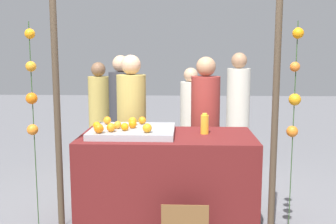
% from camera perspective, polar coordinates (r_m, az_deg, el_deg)
% --- Properties ---
extents(ground_plane, '(24.00, 24.00, 0.00)m').
position_cam_1_polar(ground_plane, '(4.17, -0.09, -15.63)').
color(ground_plane, slate).
extents(stall_counter, '(1.67, 0.88, 0.91)m').
position_cam_1_polar(stall_counter, '(4.01, -0.09, -9.66)').
color(stall_counter, '#5B1919').
rests_on(stall_counter, ground_plane).
extents(orange_tray, '(0.80, 0.68, 0.06)m').
position_cam_1_polar(orange_tray, '(3.92, -5.01, -2.73)').
color(orange_tray, '#9EA0A5').
rests_on(orange_tray, stall_counter).
extents(orange_0, '(0.08, 0.08, 0.08)m').
position_cam_1_polar(orange_0, '(4.15, -8.63, -1.19)').
color(orange_0, orange).
rests_on(orange_0, orange_tray).
extents(orange_1, '(0.07, 0.07, 0.07)m').
position_cam_1_polar(orange_1, '(3.90, -7.17, -1.83)').
color(orange_1, orange).
rests_on(orange_1, orange_tray).
extents(orange_2, '(0.09, 0.09, 0.09)m').
position_cam_1_polar(orange_2, '(3.68, -2.97, -2.28)').
color(orange_2, orange).
rests_on(orange_2, orange_tray).
extents(orange_3, '(0.07, 0.07, 0.07)m').
position_cam_1_polar(orange_3, '(3.89, -10.09, -1.92)').
color(orange_3, orange).
rests_on(orange_3, orange_tray).
extents(orange_4, '(0.09, 0.09, 0.09)m').
position_cam_1_polar(orange_4, '(3.70, -9.80, -2.32)').
color(orange_4, orange).
rests_on(orange_4, orange_tray).
extents(orange_5, '(0.08, 0.08, 0.08)m').
position_cam_1_polar(orange_5, '(4.06, -5.06, -1.31)').
color(orange_5, orange).
rests_on(orange_5, orange_tray).
extents(orange_6, '(0.07, 0.07, 0.07)m').
position_cam_1_polar(orange_6, '(3.79, -6.16, -2.11)').
color(orange_6, orange).
rests_on(orange_6, orange_tray).
extents(orange_7, '(0.08, 0.08, 0.08)m').
position_cam_1_polar(orange_7, '(4.12, -3.67, -1.20)').
color(orange_7, orange).
rests_on(orange_7, orange_tray).
extents(orange_8, '(0.08, 0.08, 0.08)m').
position_cam_1_polar(orange_8, '(3.75, -8.10, -2.19)').
color(orange_8, orange).
rests_on(orange_8, orange_tray).
extents(orange_9, '(0.08, 0.08, 0.08)m').
position_cam_1_polar(orange_9, '(3.90, -5.06, -1.75)').
color(orange_9, orange).
rests_on(orange_9, orange_tray).
extents(juice_bottle, '(0.08, 0.08, 0.20)m').
position_cam_1_polar(juice_bottle, '(3.93, 5.23, -1.73)').
color(juice_bottle, orange).
rests_on(juice_bottle, stall_counter).
extents(vendor_left, '(0.34, 0.34, 1.68)m').
position_cam_1_polar(vendor_left, '(4.69, -5.16, -2.91)').
color(vendor_left, tan).
rests_on(vendor_left, ground_plane).
extents(vendor_right, '(0.33, 0.33, 1.66)m').
position_cam_1_polar(vendor_right, '(4.69, 5.29, -3.04)').
color(vendor_right, maroon).
rests_on(vendor_right, ground_plane).
extents(crowd_person_0, '(0.30, 0.30, 1.49)m').
position_cam_1_polar(crowd_person_0, '(5.82, 3.20, -1.53)').
color(crowd_person_0, beige).
rests_on(crowd_person_0, ground_plane).
extents(crowd_person_1, '(0.31, 0.31, 1.56)m').
position_cam_1_polar(crowd_person_1, '(6.07, -9.70, -0.90)').
color(crowd_person_1, tan).
rests_on(crowd_person_1, ground_plane).
extents(crowd_person_2, '(0.34, 0.34, 1.70)m').
position_cam_1_polar(crowd_person_2, '(6.02, 9.89, -0.35)').
color(crowd_person_2, beige).
rests_on(crowd_person_2, ground_plane).
extents(crowd_person_3, '(0.33, 0.33, 1.67)m').
position_cam_1_polar(crowd_person_3, '(5.53, -6.59, -1.24)').
color(crowd_person_3, '#333338').
rests_on(crowd_person_3, ground_plane).
extents(canopy_post_left, '(0.06, 0.06, 2.20)m').
position_cam_1_polar(canopy_post_left, '(3.55, -15.41, -1.65)').
color(canopy_post_left, '#473828').
rests_on(canopy_post_left, ground_plane).
extents(canopy_post_right, '(0.06, 0.06, 2.20)m').
position_cam_1_polar(canopy_post_right, '(3.46, 14.91, -1.87)').
color(canopy_post_right, '#473828').
rests_on(canopy_post_right, ground_plane).
extents(garland_strand_left, '(0.10, 0.11, 1.96)m').
position_cam_1_polar(garland_strand_left, '(3.58, -18.83, 3.14)').
color(garland_strand_left, '#2D4C23').
rests_on(garland_strand_left, ground_plane).
extents(garland_strand_right, '(0.11, 0.11, 1.96)m').
position_cam_1_polar(garland_strand_right, '(3.46, 17.57, 3.01)').
color(garland_strand_right, '#2D4C23').
rests_on(garland_strand_right, ground_plane).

